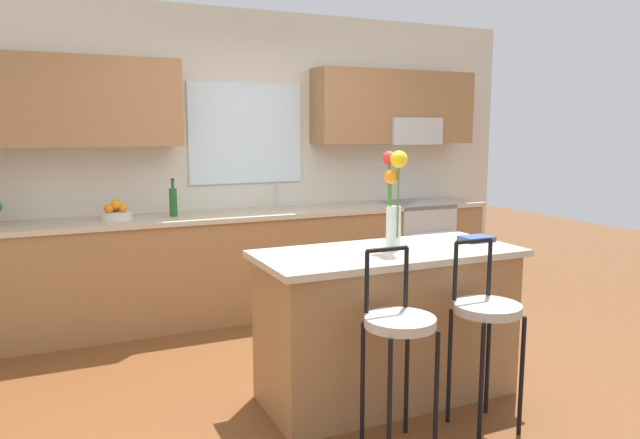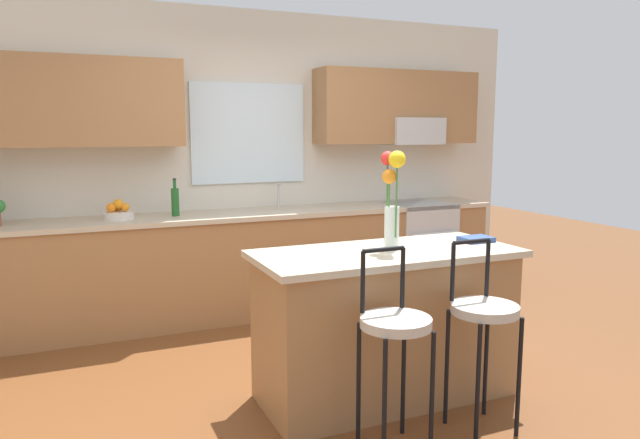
{
  "view_description": "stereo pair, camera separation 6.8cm",
  "coord_description": "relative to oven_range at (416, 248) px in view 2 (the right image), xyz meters",
  "views": [
    {
      "loc": [
        -1.66,
        -3.28,
        1.64
      ],
      "look_at": [
        0.08,
        0.55,
        1.0
      ],
      "focal_mm": 33.48,
      "sensor_mm": 36.0,
      "label": 1
    },
    {
      "loc": [
        -1.59,
        -3.3,
        1.64
      ],
      "look_at": [
        0.08,
        0.55,
        1.0
      ],
      "focal_mm": 33.48,
      "sensor_mm": 36.0,
      "label": 2
    }
  ],
  "objects": [
    {
      "name": "back_wall_assembly",
      "position": [
        -1.59,
        0.31,
        1.05
      ],
      "size": [
        5.6,
        0.5,
        2.7
      ],
      "color": "beige",
      "rests_on": "ground"
    },
    {
      "name": "flower_vase",
      "position": [
        -1.41,
        -1.91,
        0.82
      ],
      "size": [
        0.14,
        0.18,
        0.59
      ],
      "color": "silver",
      "rests_on": "kitchen_island"
    },
    {
      "name": "sink_faucet",
      "position": [
        -1.39,
        0.17,
        0.6
      ],
      "size": [
        0.02,
        0.13,
        0.23
      ],
      "color": "#B7BABC",
      "rests_on": "counter_run"
    },
    {
      "name": "bottle_olive_oil",
      "position": [
        -2.36,
        0.02,
        0.59
      ],
      "size": [
        0.06,
        0.06,
        0.32
      ],
      "color": "#1E5923",
      "rests_on": "counter_run"
    },
    {
      "name": "bar_stool_near",
      "position": [
        -1.73,
        -2.5,
        0.18
      ],
      "size": [
        0.36,
        0.36,
        1.04
      ],
      "color": "black",
      "rests_on": "ground"
    },
    {
      "name": "fruit_bowl_oranges",
      "position": [
        -2.81,
        0.03,
        0.52
      ],
      "size": [
        0.24,
        0.24,
        0.16
      ],
      "color": "silver",
      "rests_on": "counter_run"
    },
    {
      "name": "kitchen_island",
      "position": [
        -1.45,
        -1.93,
        0.0
      ],
      "size": [
        1.6,
        0.72,
        0.92
      ],
      "color": "#996B42",
      "rests_on": "ground"
    },
    {
      "name": "ground_plane",
      "position": [
        -1.62,
        -1.68,
        -0.46
      ],
      "size": [
        14.0,
        14.0,
        0.0
      ],
      "primitive_type": "plane",
      "color": "brown"
    },
    {
      "name": "oven_range",
      "position": [
        0.0,
        0.0,
        0.0
      ],
      "size": [
        0.6,
        0.64,
        0.92
      ],
      "color": "#B7BABC",
      "rests_on": "ground"
    },
    {
      "name": "counter_run",
      "position": [
        -1.62,
        0.02,
        0.01
      ],
      "size": [
        4.56,
        0.64,
        0.92
      ],
      "color": "#996B42",
      "rests_on": "ground"
    },
    {
      "name": "bar_stool_middle",
      "position": [
        -1.18,
        -2.5,
        0.18
      ],
      "size": [
        0.36,
        0.36,
        1.04
      ],
      "color": "black",
      "rests_on": "ground"
    },
    {
      "name": "cookbook",
      "position": [
        -0.79,
        -1.92,
        0.48
      ],
      "size": [
        0.2,
        0.15,
        0.03
      ],
      "primitive_type": "cube",
      "color": "navy",
      "rests_on": "kitchen_island"
    }
  ]
}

